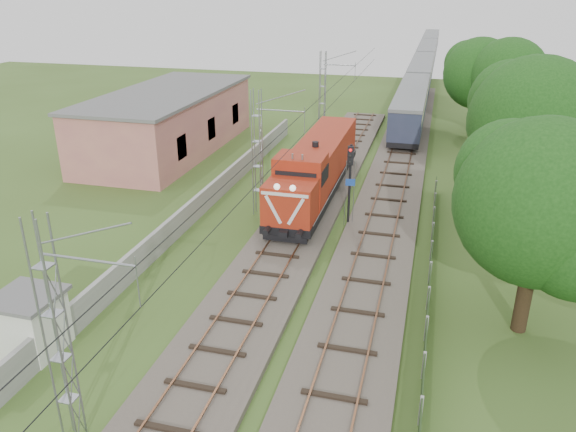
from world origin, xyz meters
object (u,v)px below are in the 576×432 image
(locomotive, at_px, (316,167))
(relay_hut, at_px, (31,323))
(signal_post, at_px, (350,172))
(coach_rake, at_px, (424,62))

(locomotive, distance_m, relay_hut, 21.27)
(locomotive, bearing_deg, signal_post, -55.81)
(locomotive, relative_size, coach_rake, 0.20)
(signal_post, xyz_separation_m, relay_hut, (-10.34, -15.59, -2.25))
(coach_rake, distance_m, relay_hut, 75.54)
(coach_rake, relative_size, relay_hut, 33.19)
(locomotive, xyz_separation_m, signal_post, (2.94, -4.33, 1.34))
(coach_rake, distance_m, signal_post, 58.96)
(coach_rake, xyz_separation_m, relay_hut, (-12.40, -74.51, -1.10))
(locomotive, relative_size, signal_post, 3.26)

